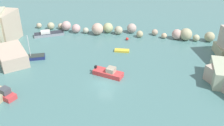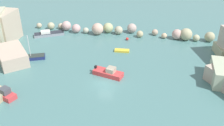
{
  "view_description": "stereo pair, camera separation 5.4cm",
  "coord_description": "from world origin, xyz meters",
  "px_view_note": "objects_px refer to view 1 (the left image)",
  "views": [
    {
      "loc": [
        8.59,
        -35.43,
        24.45
      ],
      "look_at": [
        0.0,
        5.27,
        1.0
      ],
      "focal_mm": 41.14,
      "sensor_mm": 36.0,
      "label": 1
    },
    {
      "loc": [
        8.64,
        -35.41,
        24.45
      ],
      "look_at": [
        0.0,
        5.27,
        1.0
      ],
      "focal_mm": 41.14,
      "sensor_mm": 36.0,
      "label": 2
    }
  ],
  "objects_px": {
    "channel_buoy": "(127,39)",
    "moored_boat_4": "(122,51)",
    "moored_boat_0": "(31,57)",
    "moored_boat_5": "(49,34)",
    "moored_boat_3": "(108,73)",
    "moored_boat_2": "(3,93)"
  },
  "relations": [
    {
      "from": "moored_boat_0",
      "to": "moored_boat_4",
      "type": "relative_size",
      "value": 1.82
    },
    {
      "from": "channel_buoy",
      "to": "moored_boat_3",
      "type": "distance_m",
      "value": 15.84
    },
    {
      "from": "moored_boat_4",
      "to": "moored_boat_5",
      "type": "bearing_deg",
      "value": 161.54
    },
    {
      "from": "moored_boat_2",
      "to": "moored_boat_4",
      "type": "relative_size",
      "value": 1.63
    },
    {
      "from": "moored_boat_0",
      "to": "moored_boat_5",
      "type": "relative_size",
      "value": 0.81
    },
    {
      "from": "channel_buoy",
      "to": "moored_boat_0",
      "type": "bearing_deg",
      "value": -143.19
    },
    {
      "from": "channel_buoy",
      "to": "moored_boat_3",
      "type": "relative_size",
      "value": 0.12
    },
    {
      "from": "moored_boat_2",
      "to": "moored_boat_0",
      "type": "bearing_deg",
      "value": 118.37
    },
    {
      "from": "channel_buoy",
      "to": "moored_boat_5",
      "type": "distance_m",
      "value": 18.89
    },
    {
      "from": "channel_buoy",
      "to": "moored_boat_4",
      "type": "height_order",
      "value": "channel_buoy"
    },
    {
      "from": "moored_boat_4",
      "to": "moored_boat_3",
      "type": "bearing_deg",
      "value": -98.01
    },
    {
      "from": "channel_buoy",
      "to": "moored_boat_0",
      "type": "xyz_separation_m",
      "value": [
        -17.35,
        -12.99,
        0.04
      ]
    },
    {
      "from": "moored_boat_0",
      "to": "moored_boat_3",
      "type": "relative_size",
      "value": 1.01
    },
    {
      "from": "moored_boat_3",
      "to": "moored_boat_4",
      "type": "distance_m",
      "value": 9.88
    },
    {
      "from": "moored_boat_2",
      "to": "moored_boat_5",
      "type": "distance_m",
      "value": 24.3
    },
    {
      "from": "channel_buoy",
      "to": "moored_boat_0",
      "type": "relative_size",
      "value": 0.12
    },
    {
      "from": "moored_boat_2",
      "to": "moored_boat_3",
      "type": "bearing_deg",
      "value": 53.16
    },
    {
      "from": "moored_boat_3",
      "to": "moored_boat_2",
      "type": "bearing_deg",
      "value": -133.66
    },
    {
      "from": "moored_boat_2",
      "to": "moored_boat_4",
      "type": "distance_m",
      "value": 24.76
    },
    {
      "from": "channel_buoy",
      "to": "moored_boat_2",
      "type": "height_order",
      "value": "moored_boat_2"
    },
    {
      "from": "channel_buoy",
      "to": "moored_boat_2",
      "type": "relative_size",
      "value": 0.13
    },
    {
      "from": "moored_boat_2",
      "to": "channel_buoy",
      "type": "bearing_deg",
      "value": 78.83
    }
  ]
}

